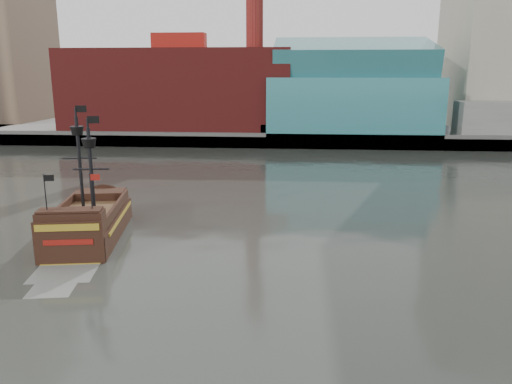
{
  "coord_description": "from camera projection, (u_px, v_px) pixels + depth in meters",
  "views": [
    {
      "loc": [
        0.46,
        -23.58,
        12.83
      ],
      "look_at": [
        -2.62,
        13.07,
        4.0
      ],
      "focal_mm": 35.0,
      "sensor_mm": 36.0,
      "label": 1
    }
  ],
  "objects": [
    {
      "name": "seawall",
      "position": [
        295.0,
        141.0,
        86.14
      ],
      "size": [
        220.0,
        1.0,
        2.6
      ],
      "primitive_type": "cube",
      "color": "#4C4C49",
      "rests_on": "ground"
    },
    {
      "name": "skyline",
      "position": [
        323.0,
        13.0,
        101.67
      ],
      "size": [
        149.0,
        45.0,
        62.0
      ],
      "color": "brown",
      "rests_on": "promenade_far"
    },
    {
      "name": "pirate_ship",
      "position": [
        89.0,
        226.0,
        39.45
      ],
      "size": [
        6.8,
        15.34,
        11.08
      ],
      "rotation": [
        0.0,
        0.0,
        0.17
      ],
      "color": "black",
      "rests_on": "ground"
    },
    {
      "name": "promenade_far",
      "position": [
        296.0,
        125.0,
        114.79
      ],
      "size": [
        220.0,
        60.0,
        2.0
      ],
      "primitive_type": "cube",
      "color": "slate",
      "rests_on": "ground"
    },
    {
      "name": "ground",
      "position": [
        285.0,
        326.0,
        25.88
      ],
      "size": [
        400.0,
        400.0,
        0.0
      ],
      "primitive_type": "plane",
      "color": "#272924",
      "rests_on": "ground"
    }
  ]
}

